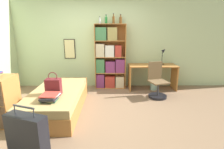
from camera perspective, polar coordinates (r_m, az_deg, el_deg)
The scene contains 15 objects.
ground_plane at distance 3.96m, azimuth -6.29°, elevation -11.34°, with size 14.00×14.00×0.00m, color #84664C.
wall_back at distance 5.30m, azimuth -4.83°, elevation 9.94°, with size 10.00×0.09×2.60m.
bed at distance 4.03m, azimuth -17.26°, elevation -7.90°, with size 1.02×2.02×0.46m.
handbag at distance 3.65m, azimuth -18.55°, elevation -3.71°, with size 0.29×0.18×0.46m.
book_stack_on_bed at distance 3.40m, azimuth -19.64°, elevation -6.98°, with size 0.32×0.36×0.12m.
suitcase at distance 2.73m, azimuth -25.87°, elevation -17.87°, with size 0.60×0.37×0.77m.
bookcase at distance 5.14m, azimuth -0.95°, elevation 4.87°, with size 0.89×0.29×1.87m.
bottle_green at distance 5.10m, azimuth -4.00°, elevation 17.05°, with size 0.06×0.06×0.19m.
bottle_brown at distance 5.07m, azimuth -1.93°, elevation 17.32°, with size 0.07×0.07×0.25m.
bottle_clear at distance 5.08m, azimuth 0.49°, elevation 17.45°, with size 0.07×0.07×0.28m.
bottle_blue at distance 5.12m, azimuth 2.83°, elevation 17.34°, with size 0.08×0.08×0.26m.
desk at distance 5.22m, azimuth 13.03°, elevation 0.85°, with size 1.36×0.57×0.72m.
desk_lamp at distance 5.28m, azimuth 16.41°, elevation 6.68°, with size 0.16×0.12×0.48m.
desk_chair at distance 4.69m, azimuth 14.49°, elevation -3.70°, with size 0.53×0.53×0.91m.
waste_bin at distance 5.29m, azimuth 13.49°, elevation -3.56°, with size 0.21×0.21×0.23m.
Camera 1 is at (0.40, -3.54, 1.72)m, focal length 28.00 mm.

